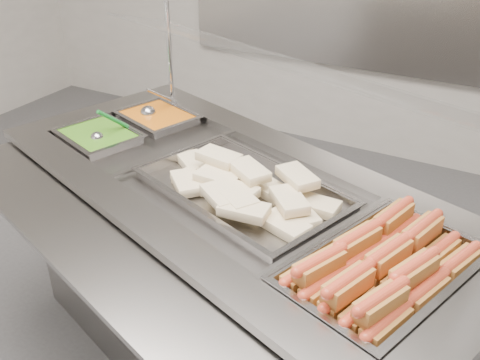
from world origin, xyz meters
The scene contains 11 objects.
steam_counter centered at (-0.05, 0.35, 0.42)m, with size 1.93×1.31×0.85m.
tray_rail centered at (-0.20, -0.10, 0.80)m, with size 1.68×0.85×0.05m.
sneeze_guard centered at (0.02, 0.55, 1.19)m, with size 1.56×0.76×0.41m.
pan_hotdogs centered at (0.51, 0.16, 0.81)m, with size 0.47×0.59×0.09m.
pan_wraps centered at (0.00, 0.34, 0.82)m, with size 0.73×0.56×0.07m.
pan_beans centered at (-0.58, 0.68, 0.81)m, with size 0.34×0.31×0.09m.
pan_peas centered at (-0.67, 0.42, 0.81)m, with size 0.34×0.31×0.09m.
hotdogs_in_buns centered at (0.50, 0.16, 0.85)m, with size 0.42×0.55×0.11m.
tortilla_wraps centered at (0.03, 0.31, 0.86)m, with size 0.63×0.34×0.09m.
ladle centered at (-0.62, 0.68, 0.85)m, with size 0.09×0.18×0.14m.
serving_spoon centered at (-0.64, 0.41, 0.86)m, with size 0.08×0.16×0.14m.
Camera 1 is at (0.70, -0.95, 1.70)m, focal length 40.00 mm.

